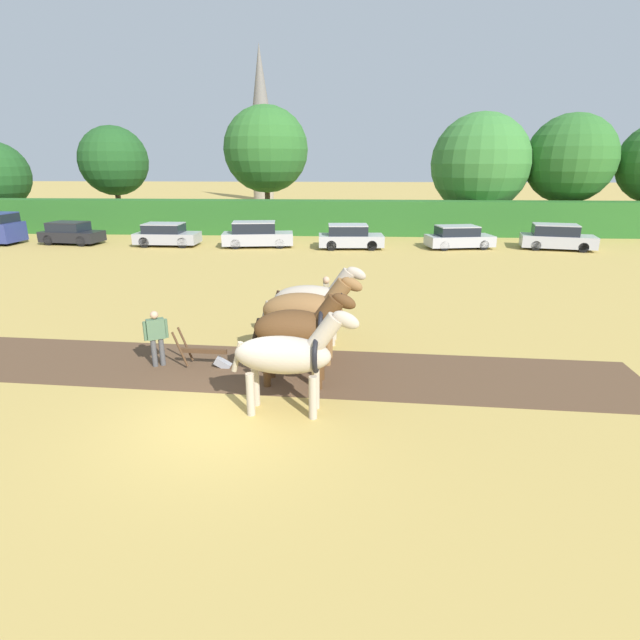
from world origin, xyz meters
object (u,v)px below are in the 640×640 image
tree_center_right (571,159)px  parked_car_right (459,237)px  tree_center (480,164)px  tree_center_left (266,150)px  farmer_beside_team (326,297)px  draft_horse_trail_right (314,300)px  parked_car_center_right (350,237)px  tree_left (114,161)px  draft_horse_lead_left (288,355)px  plow (208,356)px  draft_horse_lead_right (298,329)px  parked_car_center_left (166,235)px  draft_horse_trail_left (307,311)px  parked_car_center (257,235)px  church_spire (261,121)px  parked_car_far_right (557,237)px  parked_car_left (71,233)px  farmer_at_plow (156,335)px

tree_center_right → parked_car_right: size_ratio=2.01×
tree_center → tree_center_left: bearing=174.9°
farmer_beside_team → parked_car_right: farmer_beside_team is taller
draft_horse_trail_right → parked_car_center_right: bearing=89.4°
tree_left → draft_horse_lead_left: size_ratio=2.82×
plow → tree_center_right: bearing=57.4°
draft_horse_lead_right → parked_car_center_right: (1.29, 19.98, -0.70)m
plow → parked_car_center_left: (-8.02, 19.43, 0.39)m
draft_horse_trail_left → parked_car_center_right: draft_horse_trail_left is taller
parked_car_center_left → draft_horse_trail_right: bearing=-57.5°
parked_car_center_left → parked_car_center_right: size_ratio=0.98×
draft_horse_lead_left → parked_car_center: draft_horse_lead_left is taller
tree_center → plow: 32.33m
draft_horse_trail_left → draft_horse_trail_right: draft_horse_trail_left is taller
church_spire → draft_horse_lead_left: size_ratio=6.84×
parked_car_center → parked_car_far_right: (18.73, 0.11, -0.02)m
draft_horse_lead_left → draft_horse_lead_right: bearing=90.7°
tree_left → draft_horse_trail_left: tree_left is taller
tree_left → draft_horse_lead_left: bearing=-60.6°
church_spire → draft_horse_lead_left: 61.46m
draft_horse_lead_right → parked_car_far_right: draft_horse_lead_right is taller
draft_horse_trail_left → parked_car_left: size_ratio=0.70×
tree_center_left → farmer_beside_team: 27.79m
church_spire → parked_car_left: (-6.60, -37.75, -9.46)m
parked_car_center → parked_car_center_right: 5.93m
draft_horse_lead_right → tree_center_right: bearing=61.7°
tree_center_left → farmer_at_plow: 30.87m
parked_car_left → parked_car_center: 12.46m
draft_horse_trail_left → parked_car_center_left: (-10.63, 18.83, -0.74)m
farmer_at_plow → parked_car_center_right: (5.19, 19.10, -0.17)m
draft_horse_trail_right → parked_car_center_left: draft_horse_trail_right is taller
tree_center → parked_car_center: (-15.95, -9.52, -4.28)m
farmer_beside_team → parked_car_center_right: (0.81, 15.34, -0.26)m
tree_center → parked_car_left: tree_center is taller
plow → parked_car_left: bearing=129.5°
farmer_at_plow → parked_car_right: 22.90m
draft_horse_lead_right → parked_car_left: draft_horse_lead_right is taller
tree_center → parked_car_left: (-28.39, -9.05, -4.34)m
draft_horse_lead_left → parked_car_right: draft_horse_lead_left is taller
farmer_at_plow → parked_car_left: 23.79m
church_spire → parked_car_center_right: 41.30m
tree_center_left → plow: size_ratio=6.22×
tree_center_left → parked_car_left: tree_center_left is taller
farmer_at_plow → tree_left: bearing=177.0°
parked_car_left → draft_horse_lead_left: bearing=-44.7°
church_spire → plow: bearing=-82.1°
tree_left → church_spire: bearing=74.2°
church_spire → tree_left: bearing=-105.8°
draft_horse_lead_left → draft_horse_trail_right: draft_horse_lead_left is taller
tree_center_left → tree_center: tree_center_left is taller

